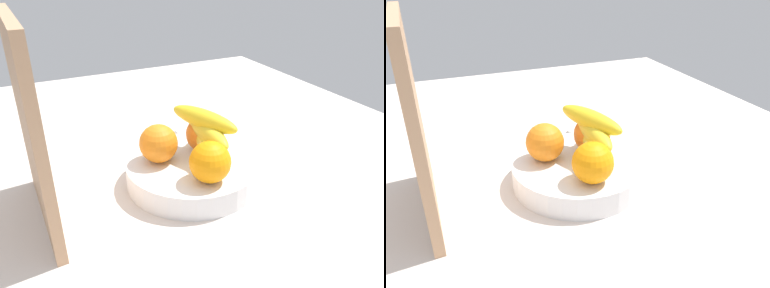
# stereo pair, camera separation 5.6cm
# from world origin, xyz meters

# --- Properties ---
(ground_plane) EXTENTS (1.80, 1.40, 0.03)m
(ground_plane) POSITION_xyz_m (0.00, 0.00, -0.01)
(ground_plane) COLOR beige
(fruit_bowl) EXTENTS (0.28, 0.28, 0.05)m
(fruit_bowl) POSITION_xyz_m (0.03, -0.01, 0.02)
(fruit_bowl) COLOR white
(fruit_bowl) RESTS_ON ground_plane
(orange_front_left) EXTENTS (0.08, 0.08, 0.08)m
(orange_front_left) POSITION_xyz_m (0.06, 0.05, 0.09)
(orange_front_left) COLOR orange
(orange_front_left) RESTS_ON fruit_bowl
(orange_front_right) EXTENTS (0.08, 0.08, 0.08)m
(orange_front_right) POSITION_xyz_m (-0.05, -0.01, 0.09)
(orange_front_right) COLOR orange
(orange_front_right) RESTS_ON fruit_bowl
(orange_center) EXTENTS (0.08, 0.08, 0.08)m
(orange_center) POSITION_xyz_m (0.06, -0.05, 0.09)
(orange_center) COLOR orange
(orange_center) RESTS_ON fruit_bowl
(banana_bunch) EXTENTS (0.18, 0.13, 0.11)m
(banana_bunch) POSITION_xyz_m (0.03, -0.04, 0.10)
(banana_bunch) COLOR yellow
(banana_bunch) RESTS_ON fruit_bowl
(cutting_board) EXTENTS (0.28, 0.02, 0.36)m
(cutting_board) POSITION_xyz_m (0.04, 0.28, 0.18)
(cutting_board) COLOR tan
(cutting_board) RESTS_ON ground_plane
(jar_lid) EXTENTS (0.08, 0.08, 0.02)m
(jar_lid) POSITION_xyz_m (0.25, -0.11, 0.01)
(jar_lid) COLOR white
(jar_lid) RESTS_ON ground_plane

